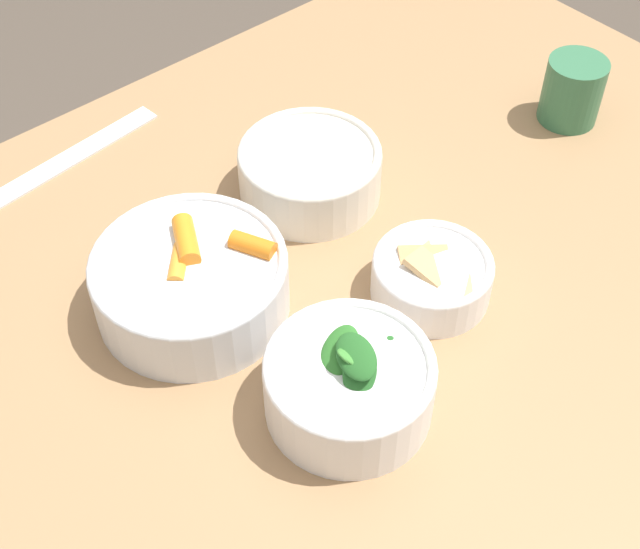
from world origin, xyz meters
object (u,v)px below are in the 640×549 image
at_px(bowl_beans_hotdog, 310,173).
at_px(bowl_cookies, 432,275).
at_px(bowl_carrots, 191,280).
at_px(ruler, 51,169).
at_px(cup, 573,91).
at_px(bowl_greens, 350,383).

height_order(bowl_beans_hotdog, bowl_cookies, bowl_beans_hotdog).
xyz_separation_m(bowl_carrots, ruler, (-0.01, 0.28, -0.04)).
relative_size(bowl_carrots, bowl_cookies, 1.59).
relative_size(bowl_carrots, bowl_beans_hotdog, 1.22).
bearing_deg(cup, bowl_cookies, -164.63).
xyz_separation_m(bowl_beans_hotdog, cup, (0.33, -0.10, 0.01)).
relative_size(bowl_greens, bowl_cookies, 1.26).
height_order(bowl_carrots, bowl_cookies, bowl_carrots).
height_order(bowl_greens, cup, bowl_greens).
relative_size(bowl_beans_hotdog, ruler, 0.53).
relative_size(bowl_greens, ruler, 0.51).
bearing_deg(ruler, bowl_carrots, -88.53).
bearing_deg(cup, ruler, 148.24).
height_order(bowl_cookies, cup, cup).
xyz_separation_m(bowl_greens, cup, (0.50, 0.14, 0.00)).
distance_m(bowl_carrots, cup, 0.54).
bearing_deg(bowl_greens, bowl_cookies, 17.51).
bearing_deg(bowl_carrots, ruler, 91.47).
bearing_deg(ruler, bowl_beans_hotdog, -48.27).
height_order(bowl_carrots, ruler, bowl_carrots).
relative_size(bowl_beans_hotdog, cup, 1.96).
bearing_deg(bowl_cookies, bowl_beans_hotdog, 88.53).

